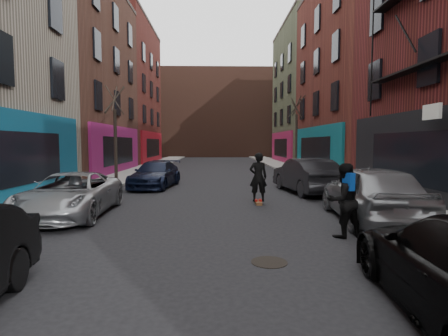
{
  "coord_description": "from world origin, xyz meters",
  "views": [
    {
      "loc": [
        -0.06,
        -3.38,
        2.29
      ],
      "look_at": [
        0.14,
        6.11,
        1.6
      ],
      "focal_mm": 28.0,
      "sensor_mm": 36.0,
      "label": 1
    }
  ],
  "objects_px": {
    "manhole": "(269,262)",
    "parked_left_far": "(71,195)",
    "tree_left_far": "(115,125)",
    "skateboarder": "(258,177)",
    "parked_right_far": "(371,193)",
    "pedestrian": "(343,200)",
    "parked_right_end": "(306,176)",
    "parked_left_end": "(155,174)",
    "skateboard": "(258,203)",
    "tree_right_far": "(296,127)"
  },
  "relations": [
    {
      "from": "parked_right_end",
      "to": "parked_left_far",
      "type": "bearing_deg",
      "value": 21.53
    },
    {
      "from": "parked_right_end",
      "to": "pedestrian",
      "type": "xyz_separation_m",
      "value": [
        -1.0,
        -7.47,
        0.12
      ]
    },
    {
      "from": "manhole",
      "to": "tree_left_far",
      "type": "bearing_deg",
      "value": 115.68
    },
    {
      "from": "parked_left_end",
      "to": "pedestrian",
      "type": "xyz_separation_m",
      "value": [
        6.2,
        -9.64,
        0.24
      ]
    },
    {
      "from": "parked_left_end",
      "to": "tree_left_far",
      "type": "bearing_deg",
      "value": 137.54
    },
    {
      "from": "tree_left_far",
      "to": "manhole",
      "type": "xyz_separation_m",
      "value": [
        7.15,
        -14.86,
        -3.37
      ]
    },
    {
      "from": "tree_left_far",
      "to": "pedestrian",
      "type": "bearing_deg",
      "value": -54.93
    },
    {
      "from": "parked_left_far",
      "to": "manhole",
      "type": "bearing_deg",
      "value": -40.44
    },
    {
      "from": "tree_left_far",
      "to": "skateboarder",
      "type": "distance_m",
      "value": 11.68
    },
    {
      "from": "tree_left_far",
      "to": "parked_left_far",
      "type": "distance_m",
      "value": 10.96
    },
    {
      "from": "tree_left_far",
      "to": "parked_left_end",
      "type": "relative_size",
      "value": 1.42
    },
    {
      "from": "parked_left_end",
      "to": "parked_right_end",
      "type": "xyz_separation_m",
      "value": [
        7.2,
        -2.17,
        0.12
      ]
    },
    {
      "from": "tree_left_far",
      "to": "parked_right_end",
      "type": "relative_size",
      "value": 1.36
    },
    {
      "from": "parked_right_end",
      "to": "skateboard",
      "type": "relative_size",
      "value": 5.98
    },
    {
      "from": "skateboard",
      "to": "skateboarder",
      "type": "bearing_deg",
      "value": 0.0
    },
    {
      "from": "tree_right_far",
      "to": "pedestrian",
      "type": "bearing_deg",
      "value": -99.51
    },
    {
      "from": "pedestrian",
      "to": "tree_right_far",
      "type": "bearing_deg",
      "value": -115.79
    },
    {
      "from": "tree_left_far",
      "to": "parked_left_far",
      "type": "relative_size",
      "value": 1.33
    },
    {
      "from": "parked_right_far",
      "to": "skateboarder",
      "type": "distance_m",
      "value": 4.19
    },
    {
      "from": "parked_right_end",
      "to": "skateboard",
      "type": "xyz_separation_m",
      "value": [
        -2.51,
        -2.84,
        -0.74
      ]
    },
    {
      "from": "skateboard",
      "to": "parked_left_end",
      "type": "bearing_deg",
      "value": 132.93
    },
    {
      "from": "tree_left_far",
      "to": "parked_right_far",
      "type": "bearing_deg",
      "value": -47.22
    },
    {
      "from": "parked_right_far",
      "to": "manhole",
      "type": "height_order",
      "value": "parked_right_far"
    },
    {
      "from": "parked_right_far",
      "to": "manhole",
      "type": "xyz_separation_m",
      "value": [
        -3.46,
        -3.39,
        -0.83
      ]
    },
    {
      "from": "parked_right_far",
      "to": "manhole",
      "type": "bearing_deg",
      "value": 49.72
    },
    {
      "from": "parked_left_end",
      "to": "parked_left_far",
      "type": "bearing_deg",
      "value": -94.62
    },
    {
      "from": "skateboard",
      "to": "manhole",
      "type": "bearing_deg",
      "value": -95.09
    },
    {
      "from": "manhole",
      "to": "tree_right_far",
      "type": "bearing_deg",
      "value": 75.86
    },
    {
      "from": "parked_left_end",
      "to": "skateboard",
      "type": "height_order",
      "value": "parked_left_end"
    },
    {
      "from": "tree_left_far",
      "to": "parked_left_far",
      "type": "xyz_separation_m",
      "value": [
        1.6,
        -10.5,
        -2.7
      ]
    },
    {
      "from": "tree_left_far",
      "to": "tree_right_far",
      "type": "xyz_separation_m",
      "value": [
        12.4,
        6.0,
        0.15
      ]
    },
    {
      "from": "tree_right_far",
      "to": "parked_right_end",
      "type": "height_order",
      "value": "tree_right_far"
    },
    {
      "from": "tree_left_far",
      "to": "tree_right_far",
      "type": "distance_m",
      "value": 13.78
    },
    {
      "from": "parked_right_end",
      "to": "skateboard",
      "type": "height_order",
      "value": "parked_right_end"
    },
    {
      "from": "pedestrian",
      "to": "manhole",
      "type": "distance_m",
      "value": 2.85
    },
    {
      "from": "parked_right_end",
      "to": "skateboarder",
      "type": "xyz_separation_m",
      "value": [
        -2.51,
        -2.84,
        0.22
      ]
    },
    {
      "from": "pedestrian",
      "to": "parked_right_end",
      "type": "bearing_deg",
      "value": -113.94
    },
    {
      "from": "parked_left_end",
      "to": "parked_right_far",
      "type": "relative_size",
      "value": 0.93
    },
    {
      "from": "pedestrian",
      "to": "manhole",
      "type": "bearing_deg",
      "value": 24.24
    },
    {
      "from": "parked_left_far",
      "to": "manhole",
      "type": "height_order",
      "value": "parked_left_far"
    },
    {
      "from": "manhole",
      "to": "parked_left_far",
      "type": "bearing_deg",
      "value": 141.85
    },
    {
      "from": "parked_left_far",
      "to": "parked_right_end",
      "type": "distance_m",
      "value": 9.89
    },
    {
      "from": "parked_right_end",
      "to": "skateboarder",
      "type": "distance_m",
      "value": 3.8
    },
    {
      "from": "tree_right_far",
      "to": "parked_right_far",
      "type": "distance_m",
      "value": 17.76
    },
    {
      "from": "tree_right_far",
      "to": "skateboard",
      "type": "relative_size",
      "value": 8.5
    },
    {
      "from": "manhole",
      "to": "skateboard",
      "type": "bearing_deg",
      "value": 85.11
    },
    {
      "from": "parked_right_far",
      "to": "pedestrian",
      "type": "distance_m",
      "value": 2.16
    },
    {
      "from": "tree_right_far",
      "to": "parked_left_end",
      "type": "bearing_deg",
      "value": -134.81
    },
    {
      "from": "parked_left_far",
      "to": "pedestrian",
      "type": "relative_size",
      "value": 2.72
    },
    {
      "from": "parked_right_end",
      "to": "manhole",
      "type": "distance_m",
      "value": 9.75
    }
  ]
}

